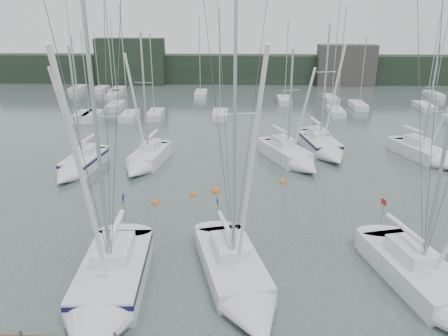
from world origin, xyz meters
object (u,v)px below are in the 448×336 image
at_px(sailboat_mid_a, 78,167).
at_px(buoy_d, 193,195).
at_px(sailboat_mid_e, 430,156).
at_px(buoy_b, 283,182).
at_px(sailboat_near_left, 106,295).
at_px(sailboat_mid_d, 324,148).
at_px(sailboat_near_right, 441,295).
at_px(buoy_a, 216,191).
at_px(sailboat_near_center, 241,287).
at_px(sailboat_mid_b, 144,162).
at_px(sailboat_mid_c, 294,158).
at_px(buoy_c, 155,203).

xyz_separation_m(sailboat_mid_a, buoy_d, (10.27, -4.23, -0.58)).
bearing_deg(sailboat_mid_e, buoy_b, -179.32).
relative_size(sailboat_near_left, sailboat_mid_e, 1.36).
xyz_separation_m(sailboat_mid_a, buoy_b, (17.29, -1.55, -0.58)).
bearing_deg(buoy_b, sailboat_mid_d, 57.64).
bearing_deg(sailboat_near_right, sailboat_near_left, 168.16).
bearing_deg(buoy_d, buoy_a, 21.05).
bearing_deg(sailboat_mid_e, sailboat_mid_d, 147.35).
distance_m(sailboat_near_center, buoy_b, 15.25).
distance_m(sailboat_mid_b, buoy_a, 8.33).
distance_m(sailboat_near_right, sailboat_mid_a, 28.77).
relative_size(sailboat_mid_e, buoy_b, 21.41).
bearing_deg(buoy_b, buoy_a, -159.15).
height_order(sailboat_mid_a, sailboat_mid_c, sailboat_mid_a).
bearing_deg(sailboat_near_right, sailboat_near_center, 163.58).
bearing_deg(buoy_a, buoy_c, -152.50).
bearing_deg(buoy_c, buoy_a, 27.50).
relative_size(sailboat_mid_d, buoy_b, 24.59).
height_order(sailboat_near_center, sailboat_near_right, sailboat_near_right).
height_order(sailboat_near_left, buoy_a, sailboat_near_left).
height_order(sailboat_mid_d, sailboat_mid_e, sailboat_mid_d).
relative_size(sailboat_mid_c, sailboat_mid_e, 0.97).
height_order(sailboat_mid_e, buoy_a, sailboat_mid_e).
height_order(sailboat_near_left, sailboat_near_right, sailboat_near_right).
bearing_deg(sailboat_mid_e, sailboat_near_right, -131.05).
bearing_deg(buoy_d, sailboat_mid_b, 130.31).
bearing_deg(sailboat_mid_c, sailboat_mid_e, -19.24).
distance_m(sailboat_mid_a, buoy_b, 17.37).
bearing_deg(buoy_c, sailboat_near_center, -59.63).
distance_m(sailboat_mid_d, buoy_c, 18.42).
bearing_deg(buoy_b, sailboat_mid_c, 72.22).
distance_m(sailboat_near_right, buoy_c, 19.16).
bearing_deg(sailboat_mid_b, sailboat_near_right, -36.64).
bearing_deg(sailboat_mid_d, sailboat_near_center, -119.81).
height_order(sailboat_mid_c, buoy_c, sailboat_mid_c).
distance_m(sailboat_mid_c, buoy_b, 4.46).
height_order(sailboat_near_right, buoy_c, sailboat_near_right).
distance_m(sailboat_mid_e, buoy_d, 22.38).
distance_m(sailboat_near_right, sailboat_mid_e, 21.99).
bearing_deg(sailboat_mid_a, buoy_a, -9.64).
height_order(sailboat_near_left, sailboat_mid_c, sailboat_near_left).
height_order(buoy_b, buoy_c, buoy_c).
height_order(buoy_b, buoy_d, buoy_b).
height_order(sailboat_mid_a, sailboat_mid_e, sailboat_mid_a).
bearing_deg(sailboat_mid_c, sailboat_near_right, -100.59).
height_order(sailboat_mid_c, buoy_b, sailboat_mid_c).
bearing_deg(sailboat_mid_d, buoy_c, -150.66).
distance_m(sailboat_near_right, sailboat_mid_b, 25.64).
height_order(sailboat_mid_e, buoy_d, sailboat_mid_e).
xyz_separation_m(sailboat_near_right, sailboat_mid_a, (-23.35, 16.80, 0.03)).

